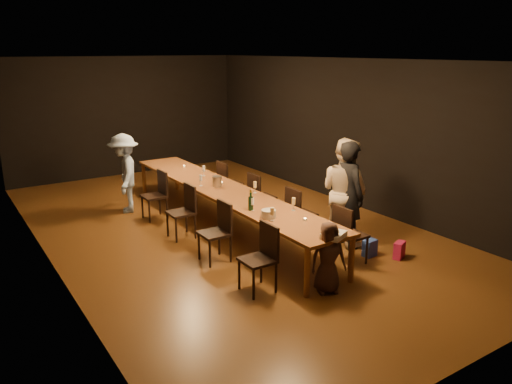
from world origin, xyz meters
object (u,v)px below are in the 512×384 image
champagne_bottle (251,200)px  ice_bucket (217,181)px  chair_right_0 (351,234)px  chair_left_1 (214,233)px  plate_stack (269,214)px  chair_left_3 (154,196)px  woman_birthday (349,195)px  man_blue (125,173)px  birthday_cake (334,235)px  chair_right_1 (301,213)px  chair_right_2 (262,197)px  chair_left_0 (257,259)px  woman_tan (344,191)px  child (328,257)px  table (223,191)px  chair_left_2 (181,212)px  chair_right_3 (230,183)px

champagne_bottle → ice_bucket: champagne_bottle is taller
chair_right_0 → chair_left_1: bearing=-125.2°
chair_right_0 → plate_stack: size_ratio=4.23×
chair_left_3 → champagne_bottle: size_ratio=2.81×
woman_birthday → ice_bucket: woman_birthday is taller
man_blue → birthday_cake: (1.19, -4.83, -0.00)m
chair_right_1 → ice_bucket: 1.69m
chair_right_2 → chair_left_0: bearing=-35.3°
woman_tan → champagne_bottle: (-1.61, 0.38, 0.02)m
chair_right_1 → chair_left_0: same height
man_blue → child: bearing=31.9°
champagne_bottle → ice_bucket: bearing=81.0°
woman_tan → child: bearing=125.7°
chair_right_0 → chair_right_1: same height
chair_left_1 → woman_birthday: woman_birthday is taller
champagne_bottle → ice_bucket: (0.24, 1.51, -0.07)m
table → chair_left_2: size_ratio=6.45×
champagne_bottle → chair_left_2: bearing=114.5°
chair_left_3 → man_blue: size_ratio=0.59×
birthday_cake → chair_right_3: bearing=55.2°
champagne_bottle → woman_birthday: bearing=-19.7°
chair_left_2 → chair_left_3: bearing=0.0°
chair_left_3 → woman_tan: (2.21, -2.89, 0.43)m
chair_right_1 → chair_left_0: bearing=-54.8°
chair_right_0 → chair_left_2: same height
chair_left_0 → child: child is taller
woman_birthday → child: bearing=137.5°
table → chair_right_1: size_ratio=6.45×
chair_left_2 → man_blue: 1.98m
chair_right_2 → chair_right_3: bearing=180.0°
child → champagne_bottle: 1.68m
chair_right_2 → chair_left_2: size_ratio=1.00×
chair_right_3 → birthday_cake: chair_right_3 is taller
woman_birthday → chair_left_1: bearing=82.4°
chair_right_1 → chair_left_2: size_ratio=1.00×
ice_bucket → woman_birthday: bearing=-57.5°
table → ice_bucket: bearing=94.1°
chair_left_0 → woman_birthday: 2.26m
man_blue → chair_left_0: bearing=23.3°
chair_right_3 → chair_left_3: (-1.70, 0.00, 0.00)m
chair_left_2 → plate_stack: size_ratio=4.23×
chair_left_0 → chair_left_2: 2.40m
child → plate_stack: bearing=119.5°
man_blue → chair_right_3: bearing=89.3°
chair_left_0 → birthday_cake: 1.07m
chair_right_0 → ice_bucket: ice_bucket is taller
champagne_bottle → chair_right_2: bearing=49.9°
child → table: bearing=110.4°
chair_left_2 → plate_stack: (0.62, -1.76, 0.35)m
woman_tan → man_blue: bearing=29.3°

